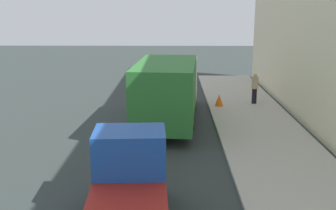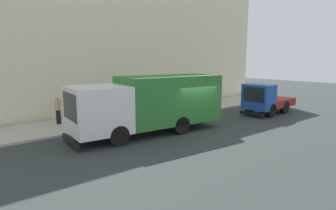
# 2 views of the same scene
# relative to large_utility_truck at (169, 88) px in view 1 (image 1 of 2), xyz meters

# --- Properties ---
(ground) EXTENTS (80.00, 80.00, 0.00)m
(ground) POSITION_rel_large_utility_truck_xyz_m (-0.80, -2.25, -1.71)
(ground) COLOR #2F3735
(sidewalk) EXTENTS (3.96, 30.00, 0.12)m
(sidewalk) POSITION_rel_large_utility_truck_xyz_m (4.18, -2.25, -1.65)
(sidewalk) COLOR #B0AC9E
(sidewalk) RESTS_ON ground
(building_facade) EXTENTS (0.50, 30.00, 11.50)m
(building_facade) POSITION_rel_large_utility_truck_xyz_m (6.66, -2.25, 4.04)
(building_facade) COLOR beige
(building_facade) RESTS_ON ground
(large_utility_truck) EXTENTS (3.18, 8.59, 3.09)m
(large_utility_truck) POSITION_rel_large_utility_truck_xyz_m (0.00, 0.00, 0.00)
(large_utility_truck) COLOR white
(large_utility_truck) RESTS_ON ground
(small_flatbed_truck) EXTENTS (2.20, 4.79, 2.26)m
(small_flatbed_truck) POSITION_rel_large_utility_truck_xyz_m (-0.92, -9.59, -0.66)
(small_flatbed_truck) COLOR #19489F
(small_flatbed_truck) RESTS_ON ground
(pedestrian_walking) EXTENTS (0.52, 0.52, 1.74)m
(pedestrian_walking) POSITION_rel_large_utility_truck_xyz_m (4.81, 3.41, -0.67)
(pedestrian_walking) COLOR black
(pedestrian_walking) RESTS_ON sidewalk
(traffic_cone_orange) EXTENTS (0.46, 0.46, 0.66)m
(traffic_cone_orange) POSITION_rel_large_utility_truck_xyz_m (2.76, 2.78, -1.25)
(traffic_cone_orange) COLOR orange
(traffic_cone_orange) RESTS_ON sidewalk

